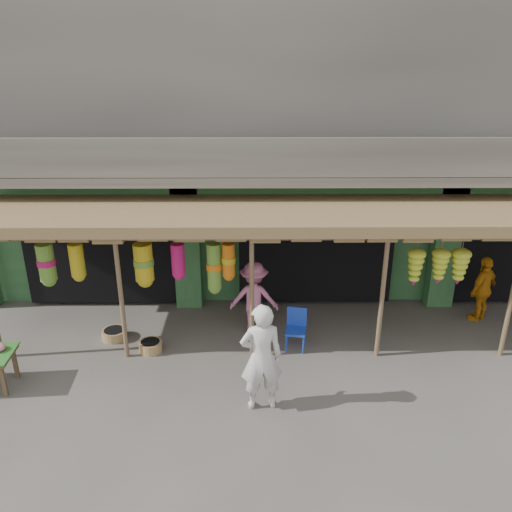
{
  "coord_description": "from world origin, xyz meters",
  "views": [
    {
      "loc": [
        -1.48,
        -8.78,
        5.53
      ],
      "look_at": [
        -1.41,
        1.0,
        1.68
      ],
      "focal_mm": 35.0,
      "sensor_mm": 36.0,
      "label": 1
    }
  ],
  "objects_px": {
    "person_front": "(261,357)",
    "person_vendor": "(483,289)",
    "person_shopper": "(254,298)",
    "blue_chair": "(296,326)"
  },
  "relations": [
    {
      "from": "person_vendor",
      "to": "person_shopper",
      "type": "bearing_deg",
      "value": -31.03
    },
    {
      "from": "blue_chair",
      "to": "person_front",
      "type": "bearing_deg",
      "value": -101.59
    },
    {
      "from": "blue_chair",
      "to": "person_shopper",
      "type": "height_order",
      "value": "person_shopper"
    },
    {
      "from": "person_front",
      "to": "person_shopper",
      "type": "height_order",
      "value": "person_front"
    },
    {
      "from": "person_front",
      "to": "person_vendor",
      "type": "xyz_separation_m",
      "value": [
        5.01,
        3.03,
        -0.2
      ]
    },
    {
      "from": "person_vendor",
      "to": "person_shopper",
      "type": "distance_m",
      "value": 5.15
    },
    {
      "from": "person_shopper",
      "to": "person_front",
      "type": "bearing_deg",
      "value": 95.93
    },
    {
      "from": "person_shopper",
      "to": "person_vendor",
      "type": "bearing_deg",
      "value": -170.95
    },
    {
      "from": "blue_chair",
      "to": "person_shopper",
      "type": "relative_size",
      "value": 0.53
    },
    {
      "from": "blue_chair",
      "to": "person_shopper",
      "type": "distance_m",
      "value": 1.11
    }
  ]
}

